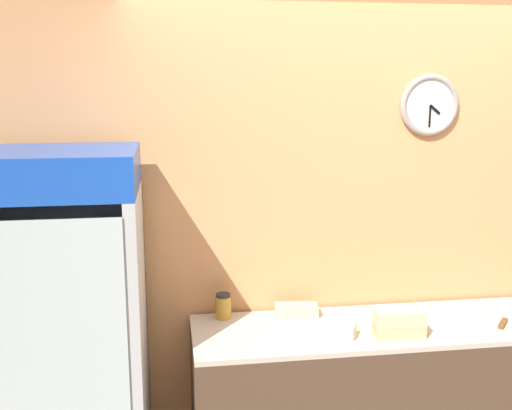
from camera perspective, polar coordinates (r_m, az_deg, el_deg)
The scene contains 9 objects.
wall_back at distance 3.28m, azimuth 10.38°, elevation -1.97°, with size 5.20×0.09×2.70m.
prep_counter at distance 3.32m, azimuth 11.66°, elevation -18.47°, with size 1.91×0.55×0.92m.
beverage_cooler at distance 2.93m, azimuth -18.05°, elevation -11.16°, with size 0.75×0.69×1.83m.
sandwich_stack_bottom at distance 2.98m, azimuth 13.47°, elevation -11.52°, with size 0.24×0.11×0.07m.
sandwich_stack_middle at distance 2.96m, azimuth 13.53°, elevation -10.36°, with size 0.24×0.11×0.07m.
sandwich_flat_left at distance 3.15m, azimuth 3.86°, elevation -9.99°, with size 0.23×0.12×0.06m.
sandwich_flat_right at distance 2.94m, azimuth 7.39°, elevation -11.66°, with size 0.22×0.17×0.06m.
chefs_knife at distance 3.34m, azimuth 22.66°, elevation -10.04°, with size 0.26×0.29×0.02m.
condiment_jar at distance 3.12m, azimuth -3.14°, elevation -9.58°, with size 0.08×0.08×0.13m.
Camera 1 is at (-1.04, -1.86, 2.10)m, focal length 42.00 mm.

